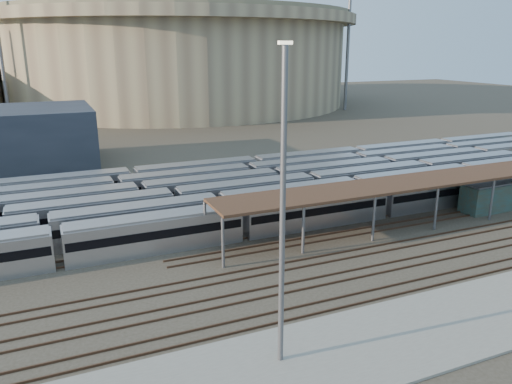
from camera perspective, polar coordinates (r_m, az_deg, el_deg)
name	(u,v)px	position (r m, az deg, el deg)	size (l,w,h in m)	color
ground	(304,259)	(50.10, 5.49, -7.61)	(420.00, 420.00, 0.00)	#383026
apron	(345,352)	(36.52, 10.13, -17.51)	(50.00, 9.00, 0.20)	gray
subway_trains	(238,193)	(65.36, -2.04, -0.07)	(128.04, 23.90, 3.60)	#A5A5A9
inspection_shed	(450,178)	(64.34, 21.28, 1.47)	(60.30, 6.00, 5.30)	slate
empty_tracks	(331,279)	(46.17, 8.52, -9.78)	(170.00, 9.62, 0.18)	#4C3323
stadium	(178,57)	(186.09, -8.95, 15.03)	(124.00, 124.00, 32.50)	gray
floodlight_2	(348,44)	(167.69, 10.46, 16.26)	(4.00, 1.00, 38.40)	slate
floodlight_3	(69,45)	(200.29, -20.64, 15.49)	(4.00, 1.00, 38.40)	slate
teal_boxcar	(510,194)	(72.87, 27.04, -0.19)	(15.07, 2.91, 3.52)	#1E4A4B
yard_light_pole	(283,214)	(30.47, 3.06, -2.49)	(0.81, 0.36, 20.37)	slate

